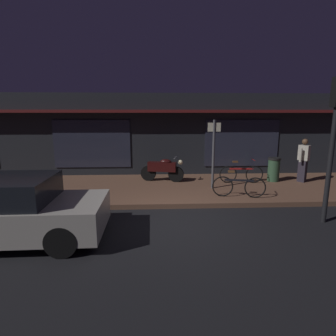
% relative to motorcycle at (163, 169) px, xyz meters
% --- Properties ---
extents(ground_plane, '(60.00, 60.00, 0.00)m').
position_rel_motorcycle_xyz_m(ground_plane, '(0.25, -3.77, -0.65)').
color(ground_plane, black).
extents(sidewalk_slab, '(18.00, 4.00, 0.15)m').
position_rel_motorcycle_xyz_m(sidewalk_slab, '(0.25, -0.77, -0.57)').
color(sidewalk_slab, brown).
rests_on(sidewalk_slab, ground_plane).
extents(storefront_building, '(18.00, 3.30, 3.60)m').
position_rel_motorcycle_xyz_m(storefront_building, '(0.25, 2.62, 1.16)').
color(storefront_building, black).
rests_on(storefront_building, ground_plane).
extents(motorcycle, '(1.68, 0.65, 0.97)m').
position_rel_motorcycle_xyz_m(motorcycle, '(0.00, 0.00, 0.00)').
color(motorcycle, black).
rests_on(motorcycle, sidewalk_slab).
extents(bicycle_parked, '(1.66, 0.42, 0.91)m').
position_rel_motorcycle_xyz_m(bicycle_parked, '(2.97, -0.39, -0.14)').
color(bicycle_parked, black).
rests_on(bicycle_parked, sidewalk_slab).
extents(bicycle_extra, '(1.64, 0.48, 0.91)m').
position_rel_motorcycle_xyz_m(bicycle_extra, '(2.33, -2.18, -0.14)').
color(bicycle_extra, black).
rests_on(bicycle_extra, sidewalk_slab).
extents(person_bystander, '(0.54, 0.44, 1.67)m').
position_rel_motorcycle_xyz_m(person_bystander, '(5.39, -0.33, 0.38)').
color(person_bystander, '#28232D').
rests_on(person_bystander, sidewalk_slab).
extents(sign_post, '(0.44, 0.09, 2.40)m').
position_rel_motorcycle_xyz_m(sign_post, '(1.73, -1.08, 0.86)').
color(sign_post, '#47474C').
rests_on(sign_post, sidewalk_slab).
extents(trash_bin, '(0.48, 0.48, 0.93)m').
position_rel_motorcycle_xyz_m(trash_bin, '(4.33, -0.15, -0.03)').
color(trash_bin, '#2D4C33').
rests_on(trash_bin, sidewalk_slab).
extents(traffic_light_pole, '(0.24, 0.33, 3.60)m').
position_rel_motorcycle_xyz_m(traffic_light_pole, '(4.04, -3.92, 1.83)').
color(traffic_light_pole, black).
rests_on(traffic_light_pole, ground_plane).
extents(parked_car_far, '(4.13, 1.83, 1.42)m').
position_rel_motorcycle_xyz_m(parked_car_far, '(-3.53, -4.61, 0.06)').
color(parked_car_far, black).
rests_on(parked_car_far, ground_plane).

